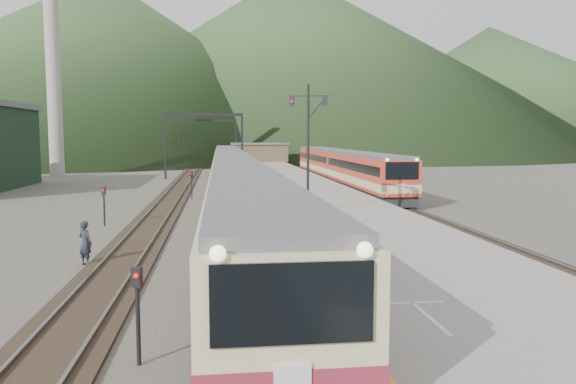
{
  "coord_description": "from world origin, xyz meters",
  "views": [
    {
      "loc": [
        -1.01,
        -14.16,
        5.21
      ],
      "look_at": [
        2.9,
        17.71,
        2.0
      ],
      "focal_mm": 35.0,
      "sensor_mm": 36.0,
      "label": 1
    }
  ],
  "objects": [
    {
      "name": "short_signal_b",
      "position": [
        -3.31,
        32.85,
        1.46
      ],
      "size": [
        0.24,
        0.19,
        2.27
      ],
      "color": "black",
      "rests_on": "ground"
    },
    {
      "name": "hill_a",
      "position": [
        -40.0,
        190.0,
        30.0
      ],
      "size": [
        180.0,
        180.0,
        60.0
      ],
      "primitive_type": "cone",
      "color": "#304F23",
      "rests_on": "ground"
    },
    {
      "name": "hill_c",
      "position": [
        110.0,
        210.0,
        25.0
      ],
      "size": [
        160.0,
        160.0,
        50.0
      ],
      "primitive_type": "cone",
      "color": "#304F23",
      "rests_on": "ground"
    },
    {
      "name": "gantry_near",
      "position": [
        -2.85,
        55.0,
        5.59
      ],
      "size": [
        9.55,
        0.25,
        8.0
      ],
      "color": "black",
      "rests_on": "ground"
    },
    {
      "name": "short_signal_c",
      "position": [
        -7.67,
        19.13,
        1.46
      ],
      "size": [
        0.25,
        0.2,
        2.27
      ],
      "color": "black",
      "rests_on": "ground"
    },
    {
      "name": "station_shed",
      "position": [
        5.6,
        78.0,
        2.57
      ],
      "size": [
        9.4,
        4.4,
        3.1
      ],
      "color": "brown",
      "rests_on": "platform"
    },
    {
      "name": "track_far",
      "position": [
        -5.0,
        40.0,
        0.07
      ],
      "size": [
        2.6,
        200.0,
        0.23
      ],
      "color": "black",
      "rests_on": "ground"
    },
    {
      "name": "smokestack",
      "position": [
        -22.0,
        62.0,
        15.0
      ],
      "size": [
        1.8,
        1.8,
        30.0
      ],
      "primitive_type": "cylinder",
      "color": "#9E998E",
      "rests_on": "ground"
    },
    {
      "name": "gantry_far",
      "position": [
        -2.85,
        80.0,
        5.59
      ],
      "size": [
        9.55,
        0.25,
        8.0
      ],
      "color": "black",
      "rests_on": "ground"
    },
    {
      "name": "second_train",
      "position": [
        11.5,
        42.72,
        1.98
      ],
      "size": [
        2.86,
        39.02,
        3.5
      ],
      "color": "#BE3B27",
      "rests_on": "track_second"
    },
    {
      "name": "worker",
      "position": [
        -6.42,
        8.96,
        0.91
      ],
      "size": [
        0.79,
        0.75,
        1.82
      ],
      "primitive_type": "imported",
      "rotation": [
        0.0,
        0.0,
        2.49
      ],
      "color": "#1F232C",
      "rests_on": "ground"
    },
    {
      "name": "short_signal_a",
      "position": [
        -2.89,
        -1.48,
        1.46
      ],
      "size": [
        0.26,
        0.22,
        2.27
      ],
      "color": "black",
      "rests_on": "ground"
    },
    {
      "name": "signal_mast",
      "position": [
        3.76,
        15.88,
        5.24
      ],
      "size": [
        2.13,
        0.76,
        6.95
      ],
      "color": "black",
      "rests_on": "platform"
    },
    {
      "name": "hill_b",
      "position": [
        30.0,
        230.0,
        37.5
      ],
      "size": [
        220.0,
        220.0,
        75.0
      ],
      "primitive_type": "cone",
      "color": "#304F23",
      "rests_on": "ground"
    },
    {
      "name": "track_main",
      "position": [
        0.0,
        40.0,
        0.07
      ],
      "size": [
        2.6,
        200.0,
        0.23
      ],
      "color": "black",
      "rests_on": "ground"
    },
    {
      "name": "track_second",
      "position": [
        11.5,
        40.0,
        0.07
      ],
      "size": [
        2.6,
        200.0,
        0.23
      ],
      "color": "black",
      "rests_on": "ground"
    },
    {
      "name": "platform",
      "position": [
        5.6,
        38.0,
        0.5
      ],
      "size": [
        8.0,
        100.0,
        1.0
      ],
      "primitive_type": "cube",
      "color": "gray",
      "rests_on": "ground"
    },
    {
      "name": "main_train",
      "position": [
        0.0,
        33.07,
        1.99
      ],
      "size": [
        2.88,
        78.94,
        3.51
      ],
      "color": "#CFC18C",
      "rests_on": "track_main"
    },
    {
      "name": "ground",
      "position": [
        0.0,
        0.0,
        0.0
      ],
      "size": [
        400.0,
        400.0,
        0.0
      ],
      "primitive_type": "plane",
      "color": "#47423D",
      "rests_on": "ground"
    }
  ]
}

